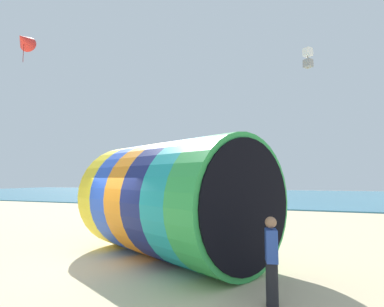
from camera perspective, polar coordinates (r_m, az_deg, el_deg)
ground_plane at (r=9.64m, az=-15.63°, el=-19.51°), size 120.00×120.00×0.00m
sea at (r=45.01m, az=12.70°, el=-7.76°), size 120.00×40.00×0.10m
giant_inflatable_tube at (r=9.63m, az=-3.89°, el=-8.69°), size 7.05×6.09×3.64m
kite_handler at (r=6.44m, az=14.91°, el=-18.98°), size 0.28×0.40×1.72m
kite_white_box at (r=12.40m, az=21.20°, el=16.63°), size 0.38×0.38×0.77m
kite_red_delta at (r=21.25m, az=-29.37°, el=18.30°), size 1.29×1.33×1.85m
bystander_near_water at (r=19.48m, az=12.11°, el=-9.34°), size 0.26×0.38×1.74m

